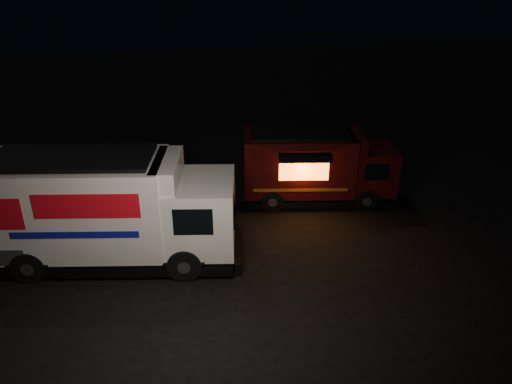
{
  "coord_description": "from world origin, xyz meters",
  "views": [
    {
      "loc": [
        -1.34,
        -13.15,
        8.89
      ],
      "look_at": [
        2.18,
        2.0,
        1.46
      ],
      "focal_mm": 35.0,
      "sensor_mm": 36.0,
      "label": 1
    }
  ],
  "objects": [
    {
      "name": "ground",
      "position": [
        0.0,
        0.0,
        0.0
      ],
      "size": [
        80.0,
        80.0,
        0.0
      ],
      "primitive_type": "plane",
      "color": "black",
      "rests_on": "ground"
    },
    {
      "name": "white_truck",
      "position": [
        -2.53,
        1.13,
        1.78
      ],
      "size": [
        8.22,
        4.23,
        3.55
      ],
      "primitive_type": null,
      "rotation": [
        0.0,
        0.0,
        -0.21
      ],
      "color": "white",
      "rests_on": "ground"
    },
    {
      "name": "red_truck",
      "position": [
        5.11,
        3.79,
        1.43
      ],
      "size": [
        6.46,
        3.47,
        2.85
      ],
      "primitive_type": null,
      "rotation": [
        0.0,
        0.0,
        -0.21
      ],
      "color": "#3C0B0F",
      "rests_on": "ground"
    }
  ]
}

